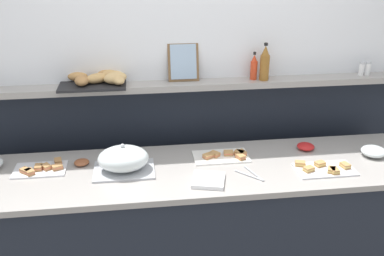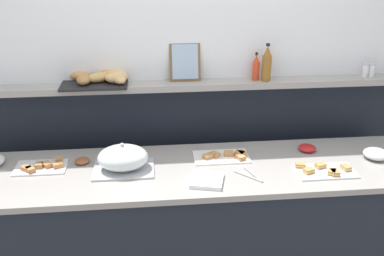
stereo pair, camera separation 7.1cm
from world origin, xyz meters
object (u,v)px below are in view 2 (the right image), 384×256
object	(u,v)px
napkin_stack	(207,180)
vinegar_bottle_amber	(267,64)
condiment_bowl_red	(307,148)
hot_sauce_bottle	(256,68)
sandwich_platter_rear	(42,167)
serving_tongs	(251,176)
sandwich_platter_front	(224,156)
salt_shaker	(365,70)
serving_cloche	(123,159)
sandwich_platter_side	(325,171)
condiment_bowl_cream	(82,161)
framed_picture	(185,62)
bread_basket	(103,78)
pepper_shaker	(372,70)
glass_bowl_medium	(376,154)

from	to	relation	value
napkin_stack	vinegar_bottle_amber	distance (m)	0.86
condiment_bowl_red	hot_sauce_bottle	xyz separation A→B (m)	(-0.29, 0.27, 0.44)
sandwich_platter_rear	vinegar_bottle_amber	world-z (taller)	vinegar_bottle_amber
sandwich_platter_rear	serving_tongs	bearing A→B (deg)	-10.17
sandwich_platter_front	salt_shaker	world-z (taller)	salt_shaker
vinegar_bottle_amber	serving_cloche	bearing A→B (deg)	-156.75
condiment_bowl_red	serving_tongs	xyz separation A→B (m)	(-0.41, -0.28, -0.01)
sandwich_platter_side	condiment_bowl_cream	bearing A→B (deg)	169.65
sandwich_platter_front	serving_cloche	distance (m)	0.60
hot_sauce_bottle	vinegar_bottle_amber	xyz separation A→B (m)	(0.06, -0.02, 0.03)
condiment_bowl_cream	serving_tongs	bearing A→B (deg)	-14.98
sandwich_platter_front	condiment_bowl_cream	distance (m)	0.84
condiment_bowl_red	framed_picture	xyz separation A→B (m)	(-0.73, 0.31, 0.48)
framed_picture	condiment_bowl_red	bearing A→B (deg)	-22.77
salt_shaker	bread_basket	size ratio (longest dim) A/B	0.20
serving_cloche	napkin_stack	distance (m)	0.49
sandwich_platter_rear	bread_basket	size ratio (longest dim) A/B	0.68
serving_tongs	vinegar_bottle_amber	world-z (taller)	vinegar_bottle_amber
sandwich_platter_side	framed_picture	size ratio (longest dim) A/B	1.37
pepper_shaker	condiment_bowl_cream	bearing A→B (deg)	-170.92
napkin_stack	bread_basket	bearing A→B (deg)	133.26
glass_bowl_medium	napkin_stack	xyz separation A→B (m)	(-1.04, -0.18, -0.02)
serving_cloche	condiment_bowl_red	size ratio (longest dim) A/B	3.16
vinegar_bottle_amber	framed_picture	xyz separation A→B (m)	(-0.51, 0.06, 0.01)
glass_bowl_medium	vinegar_bottle_amber	bearing A→B (deg)	147.06
sandwich_platter_front	bread_basket	bearing A→B (deg)	155.07
glass_bowl_medium	serving_tongs	size ratio (longest dim) A/B	0.83
condiment_bowl_cream	bread_basket	world-z (taller)	bread_basket
salt_shaker	pepper_shaker	xyz separation A→B (m)	(0.04, 0.00, 0.00)
condiment_bowl_cream	condiment_bowl_red	size ratio (longest dim) A/B	0.81
serving_tongs	vinegar_bottle_amber	xyz separation A→B (m)	(0.19, 0.53, 0.48)
sandwich_platter_rear	hot_sauce_bottle	distance (m)	1.42
glass_bowl_medium	bread_basket	distance (m)	1.71
sandwich_platter_side	glass_bowl_medium	distance (m)	0.39
hot_sauce_bottle	pepper_shaker	distance (m)	0.77
sandwich_platter_side	napkin_stack	distance (m)	0.67
condiment_bowl_cream	salt_shaker	xyz separation A→B (m)	(1.80, 0.29, 0.41)
serving_cloche	glass_bowl_medium	world-z (taller)	serving_cloche
sandwich_platter_front	salt_shaker	xyz separation A→B (m)	(0.97, 0.31, 0.42)
hot_sauce_bottle	vinegar_bottle_amber	distance (m)	0.07
condiment_bowl_cream	serving_tongs	distance (m)	0.98
salt_shaker	framed_picture	size ratio (longest dim) A/B	0.36
bread_basket	glass_bowl_medium	bearing A→B (deg)	-14.75
vinegar_bottle_amber	bread_basket	world-z (taller)	vinegar_bottle_amber
serving_cloche	vinegar_bottle_amber	xyz separation A→B (m)	(0.90, 0.39, 0.42)
hot_sauce_bottle	framed_picture	size ratio (longest dim) A/B	0.73
vinegar_bottle_amber	napkin_stack	bearing A→B (deg)	-128.06
sandwich_platter_side	sandwich_platter_front	world-z (taller)	same
sandwich_platter_front	condiment_bowl_red	distance (m)	0.53
sandwich_platter_rear	napkin_stack	world-z (taller)	sandwich_platter_rear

